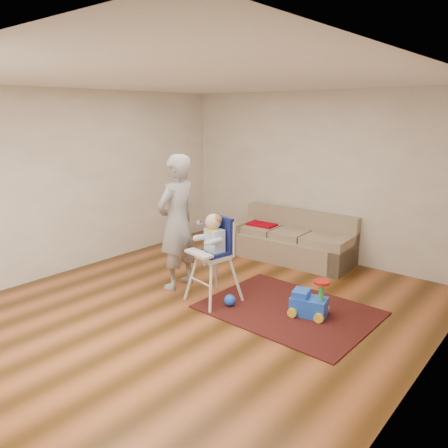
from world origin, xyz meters
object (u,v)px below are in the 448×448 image
Objects in this scene: side_table at (254,238)px; ride_on_toy at (309,297)px; toy_ball at (230,300)px; adult at (177,223)px; high_chair at (213,260)px; sofa at (291,237)px.

ride_on_toy is (2.02, -1.68, 0.02)m from side_table.
toy_ball is 1.28m from adult.
ride_on_toy is 2.00m from adult.
ride_on_toy is at bearing 96.24° from adult.
toy_ball is at bearing 7.70° from high_chair.
adult is at bearing 176.41° from toy_ball.
adult reaches higher than side_table.
sofa is 14.17× the size of toy_ball.
ride_on_toy is (1.26, -1.66, -0.14)m from sofa.
sofa is 4.48× the size of ride_on_toy.
toy_ball is at bearing -169.30° from ride_on_toy.
ride_on_toy reaches higher than toy_ball.
sofa is 2.09m from ride_on_toy.
toy_ball is (-0.88, -0.40, -0.16)m from ride_on_toy.
toy_ball is (1.13, -2.08, -0.13)m from side_table.
side_table is at bearing 175.21° from sofa.
sofa is 0.77m from side_table.
ride_on_toy is 0.98m from toy_ball.
side_table is at bearing -179.62° from adult.
sofa is at bearing 100.53° from toy_ball.
adult is (0.16, -2.02, 0.70)m from side_table.
sofa reaches higher than side_table.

